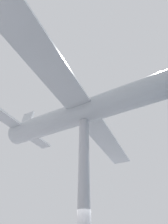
% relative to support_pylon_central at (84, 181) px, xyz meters
% --- Properties ---
extents(support_pylon_central, '(0.60, 0.60, 7.36)m').
position_rel_support_pylon_central_xyz_m(support_pylon_central, '(0.00, 0.00, 0.00)').
color(support_pylon_central, '#B7B7BC').
rests_on(support_pylon_central, ground_plane).
extents(suspended_airplane, '(18.82, 14.26, 2.84)m').
position_rel_support_pylon_central_xyz_m(suspended_airplane, '(0.02, 0.24, 4.51)').
color(suspended_airplane, '#B2B7BC').
rests_on(suspended_airplane, support_pylon_central).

